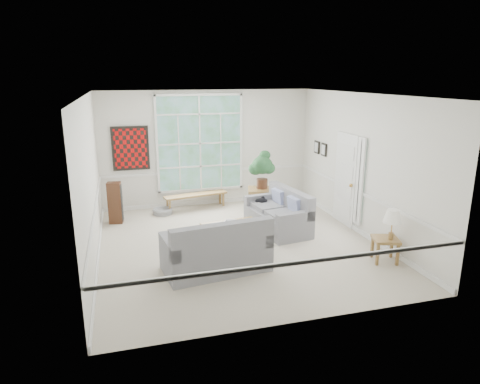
{
  "coord_description": "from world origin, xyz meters",
  "views": [
    {
      "loc": [
        -2.17,
        -7.89,
        3.35
      ],
      "look_at": [
        0.1,
        0.2,
        1.05
      ],
      "focal_mm": 32.0,
      "sensor_mm": 36.0,
      "label": 1
    }
  ],
  "objects_px": {
    "coffee_table": "(231,234)",
    "loveseat_front": "(216,244)",
    "loveseat_right": "(277,211)",
    "end_table": "(260,201)",
    "side_table": "(385,250)"
  },
  "relations": [
    {
      "from": "loveseat_right",
      "to": "coffee_table",
      "type": "xyz_separation_m",
      "value": [
        -1.2,
        -0.52,
        -0.24
      ]
    },
    {
      "from": "coffee_table",
      "to": "end_table",
      "type": "relative_size",
      "value": 1.85
    },
    {
      "from": "loveseat_right",
      "to": "loveseat_front",
      "type": "relative_size",
      "value": 0.93
    },
    {
      "from": "loveseat_right",
      "to": "end_table",
      "type": "height_order",
      "value": "loveseat_right"
    },
    {
      "from": "loveseat_front",
      "to": "end_table",
      "type": "height_order",
      "value": "loveseat_front"
    },
    {
      "from": "loveseat_right",
      "to": "end_table",
      "type": "distance_m",
      "value": 1.32
    },
    {
      "from": "end_table",
      "to": "side_table",
      "type": "relative_size",
      "value": 1.35
    },
    {
      "from": "loveseat_front",
      "to": "coffee_table",
      "type": "distance_m",
      "value": 1.25
    },
    {
      "from": "loveseat_right",
      "to": "end_table",
      "type": "bearing_deg",
      "value": 79.5
    },
    {
      "from": "loveseat_front",
      "to": "coffee_table",
      "type": "bearing_deg",
      "value": 55.18
    },
    {
      "from": "side_table",
      "to": "end_table",
      "type": "bearing_deg",
      "value": 110.71
    },
    {
      "from": "end_table",
      "to": "loveseat_front",
      "type": "bearing_deg",
      "value": -121.62
    },
    {
      "from": "loveseat_front",
      "to": "loveseat_right",
      "type": "bearing_deg",
      "value": 34.98
    },
    {
      "from": "loveseat_front",
      "to": "side_table",
      "type": "xyz_separation_m",
      "value": [
        3.09,
        -0.5,
        -0.26
      ]
    },
    {
      "from": "coffee_table",
      "to": "loveseat_front",
      "type": "bearing_deg",
      "value": -122.7
    }
  ]
}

